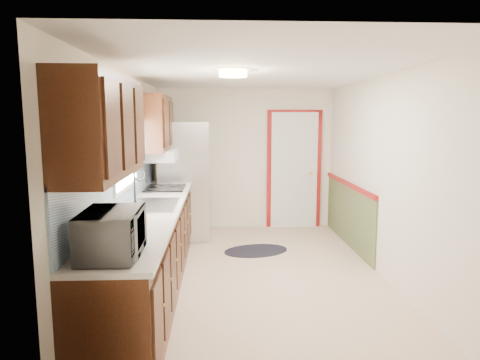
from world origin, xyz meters
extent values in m
cube|color=#CEAF91|center=(0.00, 0.00, 0.00)|extent=(3.20, 5.20, 0.12)
cube|color=white|center=(0.00, 0.00, 2.40)|extent=(3.20, 5.20, 0.12)
cube|color=white|center=(0.00, 2.50, 1.20)|extent=(3.20, 0.10, 2.40)
cube|color=white|center=(0.00, -2.50, 1.20)|extent=(3.20, 0.10, 2.40)
cube|color=white|center=(-1.50, 0.00, 1.20)|extent=(0.10, 5.20, 2.40)
cube|color=white|center=(1.50, 0.00, 1.20)|extent=(0.10, 5.20, 2.40)
cube|color=black|center=(-1.20, -0.30, 0.45)|extent=(0.60, 4.00, 0.90)
cube|color=silver|center=(-1.19, -0.30, 0.92)|extent=(0.63, 4.00, 0.04)
cube|color=#599AD9|center=(-1.49, -0.30, 1.22)|extent=(0.02, 4.00, 0.55)
cube|color=black|center=(-1.32, -1.60, 1.83)|extent=(0.35, 1.40, 0.75)
cube|color=black|center=(-1.32, 1.10, 1.83)|extent=(0.35, 1.20, 0.75)
cube|color=white|center=(-1.49, -0.20, 1.62)|extent=(0.02, 1.00, 0.90)
cube|color=#B85C22|center=(-1.44, -0.20, 1.97)|extent=(0.05, 1.12, 0.24)
cube|color=#B7B7BC|center=(-1.19, -0.20, 0.95)|extent=(0.52, 0.82, 0.02)
cube|color=white|center=(-1.27, 1.15, 1.38)|extent=(0.45, 0.60, 0.15)
cube|color=maroon|center=(0.85, 2.47, 1.00)|extent=(0.94, 0.05, 2.08)
cube|color=white|center=(0.85, 2.44, 1.00)|extent=(0.80, 0.04, 2.00)
cube|color=#4B5630|center=(1.49, 1.35, 0.45)|extent=(0.02, 2.30, 0.90)
cube|color=maroon|center=(1.48, 1.35, 0.92)|extent=(0.04, 2.30, 0.06)
cylinder|color=#FFD88C|center=(-0.30, -0.20, 2.36)|extent=(0.30, 0.30, 0.06)
imported|color=white|center=(-1.20, -1.95, 1.14)|extent=(0.33, 0.59, 0.39)
cube|color=#B7B7BC|center=(-1.02, 1.85, 0.92)|extent=(0.83, 0.79, 1.84)
cylinder|color=black|center=(-1.28, 1.45, 0.83)|extent=(0.02, 0.02, 1.29)
ellipsoid|color=black|center=(0.07, 1.07, 0.01)|extent=(1.06, 0.82, 0.01)
cube|color=black|center=(-1.19, 0.96, 0.95)|extent=(0.53, 0.63, 0.02)
camera|label=1|loc=(-0.46, -4.86, 1.88)|focal=32.00mm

